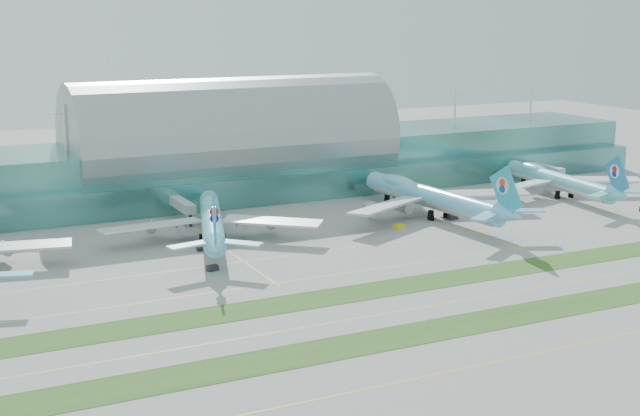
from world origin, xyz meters
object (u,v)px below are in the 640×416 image
terminal (233,156)px  airliner_d (558,180)px  airliner_b (212,219)px  airliner_c (430,196)px

terminal → airliner_d: terminal is taller
terminal → airliner_d: (105.51, -58.09, -8.03)m
airliner_b → airliner_c: 75.81m
terminal → airliner_c: bearing=-55.2°
airliner_d → terminal: bearing=156.6°
terminal → airliner_b: (-30.59, -62.82, -7.86)m
airliner_c → airliner_d: 60.74m
terminal → airliner_d: bearing=-28.8°
terminal → airliner_c: size_ratio=4.14×
airliner_b → airliner_c: size_ratio=0.89×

